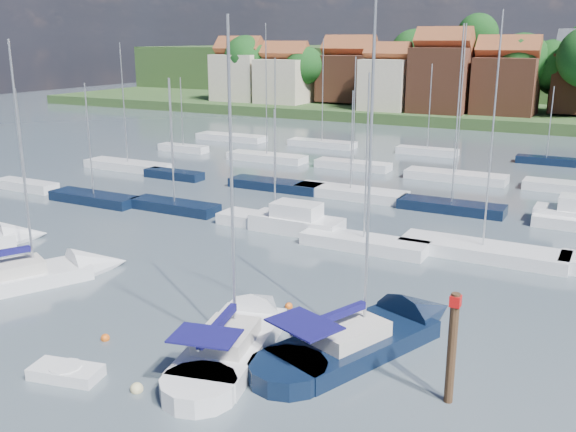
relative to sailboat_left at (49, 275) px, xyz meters
The scene contains 12 objects.
ground 38.44m from the sailboat_left, 68.84° to the left, with size 260.00×260.00×0.00m, color #405058.
sailboat_left is the anchor object (origin of this frame).
sailboat_centre 14.54m from the sailboat_left, ahead, with size 5.75×12.44×16.33m.
sailboat_navy 20.41m from the sailboat_left, ahead, with size 7.96×13.43×18.03m.
tender 12.49m from the sailboat_left, 39.19° to the right, with size 3.27×2.03×0.66m.
timber_piling 24.72m from the sailboat_left, ahead, with size 0.40×0.40×6.90m.
buoy_b 10.76m from the sailboat_left, 42.69° to the right, with size 0.44×0.44×0.44m, color beige.
buoy_c 9.70m from the sailboat_left, 27.21° to the right, with size 0.43×0.43×0.43m, color #D85914.
buoy_d 14.99m from the sailboat_left, 29.27° to the right, with size 0.55×0.55×0.55m, color beige.
buoy_e 14.98m from the sailboat_left, 11.90° to the left, with size 0.42×0.42×0.42m, color #D85914.
marina_field 34.78m from the sailboat_left, 63.02° to the left, with size 79.62×41.41×15.93m.
far_shore_town 129.59m from the sailboat_left, 82.86° to the left, with size 212.46×90.00×22.27m.
Camera 1 is at (15.71, -21.03, 14.01)m, focal length 40.00 mm.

